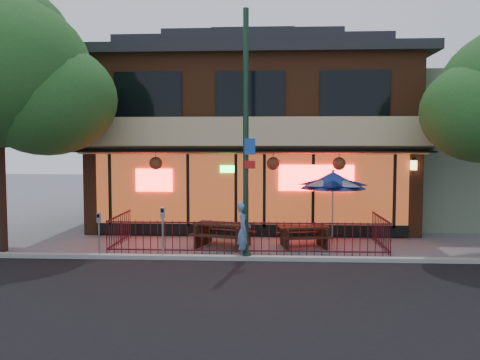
% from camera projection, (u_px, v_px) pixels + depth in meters
% --- Properties ---
extents(ground, '(80.00, 80.00, 0.00)m').
position_uv_depth(ground, '(246.00, 256.00, 14.81)').
color(ground, gray).
rests_on(ground, ground).
extents(asphalt_street, '(80.00, 11.00, 0.00)m').
position_uv_depth(asphalt_street, '(232.00, 332.00, 8.83)').
color(asphalt_street, black).
rests_on(asphalt_street, ground).
extents(curb, '(80.00, 0.25, 0.12)m').
position_uv_depth(curb, '(246.00, 258.00, 14.31)').
color(curb, '#999993').
rests_on(curb, ground).
extents(restaurant_building, '(12.96, 9.49, 8.05)m').
position_uv_depth(restaurant_building, '(253.00, 124.00, 21.60)').
color(restaurant_building, brown).
rests_on(restaurant_building, ground).
extents(neighbor_building, '(6.00, 7.00, 6.00)m').
position_uv_depth(neighbor_building, '(463.00, 151.00, 21.78)').
color(neighbor_building, gray).
rests_on(neighbor_building, ground).
extents(patio_fence, '(8.44, 2.62, 1.00)m').
position_uv_depth(patio_fence, '(247.00, 232.00, 15.26)').
color(patio_fence, '#4A0F19').
rests_on(patio_fence, ground).
extents(street_light, '(0.43, 0.32, 7.00)m').
position_uv_depth(street_light, '(246.00, 148.00, 14.19)').
color(street_light, '#163222').
rests_on(street_light, ground).
extents(picnic_table_left, '(2.11, 1.84, 0.76)m').
position_uv_depth(picnic_table_left, '(223.00, 231.00, 16.12)').
color(picnic_table_left, '#372114').
rests_on(picnic_table_left, ground).
extents(picnic_table_right, '(1.76, 1.47, 0.67)m').
position_uv_depth(picnic_table_right, '(303.00, 234.00, 16.07)').
color(picnic_table_right, black).
rests_on(picnic_table_right, ground).
extents(patio_umbrella, '(2.14, 2.14, 2.44)m').
position_uv_depth(patio_umbrella, '(333.00, 180.00, 16.69)').
color(patio_umbrella, gray).
rests_on(patio_umbrella, ground).
extents(pedestrian, '(0.40, 0.60, 1.63)m').
position_uv_depth(pedestrian, '(244.00, 231.00, 14.41)').
color(pedestrian, '#577EAF').
rests_on(pedestrian, ground).
extents(parking_meter_near, '(0.14, 0.13, 1.49)m').
position_uv_depth(parking_meter_near, '(163.00, 224.00, 14.39)').
color(parking_meter_near, '#93959B').
rests_on(parking_meter_near, ground).
extents(parking_meter_far, '(0.14, 0.13, 1.31)m').
position_uv_depth(parking_meter_far, '(99.00, 228.00, 14.50)').
color(parking_meter_far, gray).
rests_on(parking_meter_far, ground).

